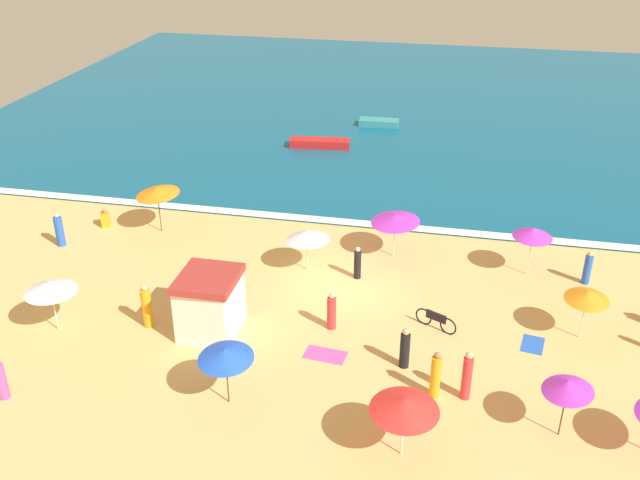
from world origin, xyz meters
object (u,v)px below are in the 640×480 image
object	(u,v)px
beach_umbrella_3	(157,191)
beachgoer_1	(358,264)
beachgoer_11	(0,379)
beachgoer_5	(59,231)
lifeguard_cabana	(210,303)
beach_umbrella_5	(50,287)
beach_umbrella_2	(587,295)
beachgoer_8	(436,376)
beachgoer_2	(332,312)
beach_umbrella_0	(533,233)
small_boat_1	(320,143)
beach_umbrella_1	(395,218)
beach_umbrella_9	(225,354)
beach_umbrella_4	(568,386)
small_boat_0	(379,123)
beach_umbrella_8	(307,235)
beachgoer_12	(405,349)
beachgoer_4	(105,219)
beachgoer_3	(147,307)
parked_bicycle	(436,320)
beachgoer_10	(588,268)
beach_umbrella_7	(405,405)

from	to	relation	value
beach_umbrella_3	beachgoer_1	world-z (taller)	beach_umbrella_3
beachgoer_11	beachgoer_5	bearing A→B (deg)	110.35
lifeguard_cabana	beach_umbrella_5	bearing A→B (deg)	-169.16
beach_umbrella_2	beachgoer_8	size ratio (longest dim) A/B	1.19
beach_umbrella_2	beachgoer_2	xyz separation A→B (m)	(-9.45, -1.34, -1.15)
beach_umbrella_0	small_boat_1	size ratio (longest dim) A/B	0.59
beach_umbrella_1	small_boat_1	distance (m)	15.05
beachgoer_2	beach_umbrella_9	bearing A→B (deg)	-116.78
small_boat_1	beach_umbrella_0	bearing A→B (deg)	-48.55
beach_umbrella_4	lifeguard_cabana	bearing A→B (deg)	165.89
beach_umbrella_0	small_boat_0	xyz separation A→B (m)	(-9.25, 19.22, -1.74)
beachgoer_5	small_boat_0	world-z (taller)	beachgoer_5
beach_umbrella_5	small_boat_0	size ratio (longest dim) A/B	0.95
beach_umbrella_5	beach_umbrella_8	world-z (taller)	beach_umbrella_5
beachgoer_8	beachgoer_11	xyz separation A→B (m)	(-14.30, -3.11, -0.09)
beach_umbrella_2	beachgoer_1	xyz separation A→B (m)	(-9.09, 2.72, -1.17)
beach_umbrella_2	beachgoer_2	bearing A→B (deg)	-171.94
beachgoer_12	beachgoer_2	bearing A→B (deg)	148.44
beach_umbrella_1	beachgoer_1	size ratio (longest dim) A/B	2.09
beachgoer_4	small_boat_1	world-z (taller)	beachgoer_4
beachgoer_4	beachgoer_12	bearing A→B (deg)	-27.81
beach_umbrella_2	beachgoer_1	distance (m)	9.56
beachgoer_8	beachgoer_11	size ratio (longest dim) A/B	1.11
beach_umbrella_0	beach_umbrella_3	distance (m)	17.68
beach_umbrella_2	beachgoer_2	distance (m)	9.62
beach_umbrella_0	beachgoer_12	xyz separation A→B (m)	(-4.68, -7.80, -1.29)
lifeguard_cabana	beachgoer_8	xyz separation A→B (m)	(8.72, -2.10, -0.42)
beachgoer_3	lifeguard_cabana	bearing A→B (deg)	3.67
parked_bicycle	beachgoer_10	distance (m)	7.86
beach_umbrella_0	beachgoer_8	distance (m)	9.93
beach_umbrella_2	small_boat_1	distance (m)	23.43
lifeguard_cabana	beachgoer_11	size ratio (longest dim) A/B	1.54
beach_umbrella_5	small_boat_1	xyz separation A→B (m)	(5.76, 22.29, -1.57)
beach_umbrella_8	beachgoer_12	xyz separation A→B (m)	(4.98, -6.20, -0.96)
beach_umbrella_2	beachgoer_3	bearing A→B (deg)	-170.79
beach_umbrella_7	beachgoer_10	bearing A→B (deg)	60.50
beach_umbrella_9	beachgoer_12	distance (m)	6.53
beach_umbrella_3	beachgoer_11	world-z (taller)	beach_umbrella_3
beach_umbrella_0	beachgoer_10	world-z (taller)	beach_umbrella_0
beachgoer_8	beach_umbrella_3	bearing A→B (deg)	145.07
beachgoer_2	beachgoer_3	size ratio (longest dim) A/B	0.85
beach_umbrella_0	beach_umbrella_1	distance (m)	6.05
beach_umbrella_0	beachgoer_5	size ratio (longest dim) A/B	1.36
beach_umbrella_2	beach_umbrella_4	xyz separation A→B (m)	(-1.24, -5.72, 0.05)
beachgoer_4	small_boat_0	bearing A→B (deg)	58.60
lifeguard_cabana	beachgoer_10	distance (m)	16.18
beach_umbrella_9	beachgoer_1	size ratio (longest dim) A/B	1.47
beach_umbrella_8	beachgoer_8	size ratio (longest dim) A/B	1.55
small_boat_1	beachgoer_5	bearing A→B (deg)	-120.59
beach_umbrella_5	beach_umbrella_3	bearing A→B (deg)	86.81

